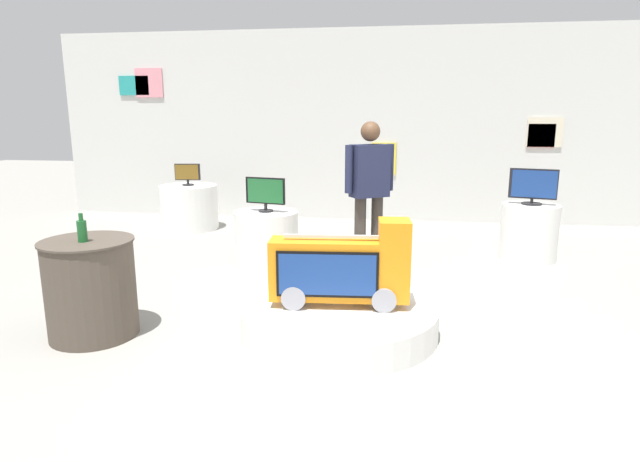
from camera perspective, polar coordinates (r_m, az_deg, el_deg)
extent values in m
plane|color=gray|center=(4.12, 3.75, -12.18)|extent=(30.00, 30.00, 0.00)
cube|color=silver|center=(8.77, 6.64, 11.23)|extent=(10.97, 0.10, 3.08)
cube|color=red|center=(8.98, 22.95, 9.56)|extent=(0.41, 0.02, 0.36)
cube|color=beige|center=(8.99, 23.27, 9.85)|extent=(0.53, 0.02, 0.45)
cube|color=yellow|center=(8.73, 6.97, 7.83)|extent=(0.40, 0.02, 0.52)
cube|color=teal|center=(9.80, -19.59, 14.70)|extent=(0.54, 0.02, 0.32)
cube|color=pink|center=(9.68, -18.12, 15.08)|extent=(0.48, 0.02, 0.48)
cylinder|color=white|center=(4.29, 2.06, -9.44)|extent=(1.59, 1.59, 0.23)
cylinder|color=gray|center=(4.24, -2.69, -6.67)|extent=(0.22, 0.34, 0.19)
cylinder|color=gray|center=(4.23, 6.87, -6.83)|extent=(0.22, 0.34, 0.19)
cube|color=orange|center=(4.16, 2.10, -4.18)|extent=(1.12, 0.37, 0.47)
cube|color=orange|center=(4.09, 8.13, 0.05)|extent=(0.26, 0.30, 0.17)
cube|color=black|center=(4.02, 0.79, -4.78)|extent=(0.78, 0.08, 0.36)
cube|color=navy|center=(4.02, 0.79, -4.78)|extent=(0.74, 0.08, 0.32)
cube|color=#B2B2B7|center=(4.09, 2.13, -0.59)|extent=(0.88, 0.10, 0.02)
cylinder|color=white|center=(6.83, 21.79, -0.09)|extent=(0.67, 0.67, 0.67)
cylinder|color=black|center=(6.77, 22.03, 2.78)|extent=(0.23, 0.23, 0.02)
cylinder|color=black|center=(6.77, 22.05, 3.07)|extent=(0.04, 0.04, 0.05)
cube|color=black|center=(6.74, 22.19, 4.78)|extent=(0.54, 0.17, 0.36)
cube|color=navy|center=(6.72, 22.28, 4.75)|extent=(0.49, 0.14, 0.32)
cylinder|color=white|center=(8.32, -14.03, 2.54)|extent=(0.87, 0.87, 0.67)
cylinder|color=black|center=(8.27, -14.15, 4.91)|extent=(0.17, 0.17, 0.02)
cylinder|color=black|center=(8.26, -14.17, 5.19)|extent=(0.04, 0.04, 0.06)
cube|color=black|center=(8.24, -14.23, 6.26)|extent=(0.38, 0.09, 0.25)
cube|color=brown|center=(8.22, -14.31, 6.24)|extent=(0.35, 0.07, 0.22)
cylinder|color=white|center=(5.91, -5.84, -1.10)|extent=(0.71, 0.71, 0.67)
cylinder|color=black|center=(5.84, -5.92, 2.21)|extent=(0.16, 0.16, 0.02)
cylinder|color=black|center=(5.83, -5.93, 2.65)|extent=(0.04, 0.04, 0.07)
cube|color=black|center=(5.81, -5.97, 4.39)|extent=(0.46, 0.14, 0.29)
cube|color=#1E5B2D|center=(5.78, -5.98, 4.36)|extent=(0.42, 0.10, 0.26)
cylinder|color=#4C4238|center=(4.51, -23.66, -5.73)|extent=(0.68, 0.68, 0.78)
cylinder|color=#4C4238|center=(4.42, -24.09, -1.01)|extent=(0.71, 0.71, 0.02)
cylinder|color=#195926|center=(4.35, -24.47, -0.02)|extent=(0.07, 0.07, 0.16)
cylinder|color=#195926|center=(4.33, -24.60, 1.40)|extent=(0.03, 0.03, 0.06)
cylinder|color=#38332D|center=(5.49, 4.37, -0.94)|extent=(0.12, 0.12, 0.89)
cylinder|color=#38332D|center=(5.59, 6.16, -0.74)|extent=(0.12, 0.12, 0.89)
cube|color=#1E233F|center=(5.42, 5.42, 6.54)|extent=(0.43, 0.37, 0.54)
sphere|color=brown|center=(5.40, 5.51, 10.74)|extent=(0.20, 0.20, 0.20)
cylinder|color=#1E233F|center=(5.31, 3.16, 6.73)|extent=(0.08, 0.08, 0.48)
cylinder|color=#1E233F|center=(5.54, 7.60, 6.89)|extent=(0.08, 0.08, 0.48)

